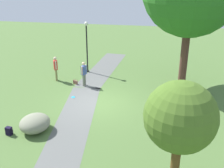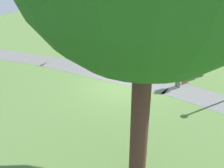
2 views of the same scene
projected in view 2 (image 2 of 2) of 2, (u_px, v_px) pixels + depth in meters
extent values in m
plane|color=#4C6A34|center=(122.00, 87.00, 12.96)|extent=(48.00, 48.00, 0.00)
cube|color=#5B5C5A|center=(102.00, 73.00, 14.64)|extent=(8.15, 2.63, 0.01)
cube|color=#5B5C5A|center=(1.00, 54.00, 17.70)|extent=(8.20, 3.55, 0.01)
cylinder|color=#4E3027|center=(140.00, 115.00, 6.67)|extent=(0.50, 0.50, 4.15)
ellipsoid|color=gray|center=(98.00, 55.00, 16.36)|extent=(1.77, 1.67, 0.82)
cylinder|color=#656C59|center=(179.00, 80.00, 12.71)|extent=(0.13, 0.13, 0.80)
cylinder|color=#656C59|center=(177.00, 79.00, 12.82)|extent=(0.13, 0.13, 0.80)
cube|color=#3F5293|center=(180.00, 67.00, 12.47)|extent=(0.42, 0.34, 0.60)
cylinder|color=beige|center=(183.00, 68.00, 12.29)|extent=(0.08, 0.08, 0.53)
cylinder|color=beige|center=(176.00, 65.00, 12.61)|extent=(0.08, 0.08, 0.53)
sphere|color=beige|center=(181.00, 59.00, 12.28)|extent=(0.22, 0.22, 0.22)
cylinder|color=olive|center=(200.00, 69.00, 14.08)|extent=(0.13, 0.13, 0.83)
cylinder|color=olive|center=(203.00, 69.00, 14.06)|extent=(0.13, 0.13, 0.83)
cube|color=red|center=(204.00, 57.00, 13.76)|extent=(0.43, 0.38, 0.62)
cylinder|color=beige|center=(200.00, 56.00, 13.77)|extent=(0.08, 0.08, 0.55)
cylinder|color=beige|center=(208.00, 56.00, 13.72)|extent=(0.08, 0.08, 0.55)
sphere|color=beige|center=(205.00, 49.00, 13.57)|extent=(0.23, 0.23, 0.23)
cube|color=brown|center=(185.00, 81.00, 13.30)|extent=(0.24, 0.34, 0.24)
torus|color=brown|center=(186.00, 78.00, 13.22)|extent=(0.36, 0.36, 0.02)
cube|color=black|center=(101.00, 52.00, 17.53)|extent=(0.25, 0.31, 0.40)
cube|color=#1C1D34|center=(103.00, 53.00, 17.48)|extent=(0.09, 0.20, 0.18)
cylinder|color=#259CD5|center=(146.00, 77.00, 14.05)|extent=(0.24, 0.24, 0.02)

